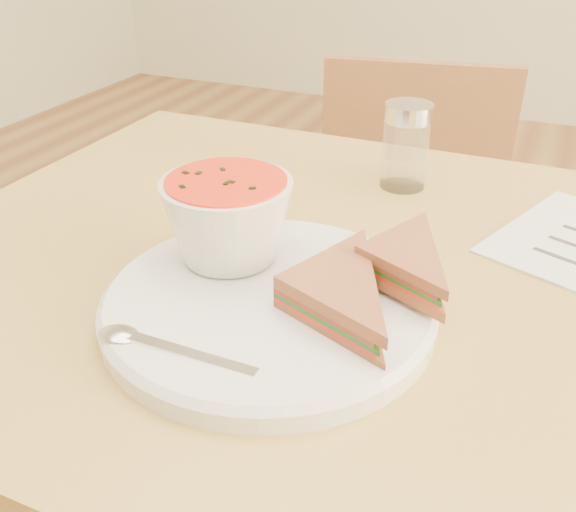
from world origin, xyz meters
The scene contains 7 objects.
chair_far centered at (-0.10, 0.48, 0.40)m, with size 0.36×0.36×0.80m, color brown, non-canonical shape.
plate centered at (-0.08, -0.11, 0.76)m, with size 0.29×0.29×0.02m, color white, non-canonical shape.
soup_bowl centered at (-0.14, -0.07, 0.81)m, with size 0.12×0.12×0.08m, color white, non-canonical shape.
sandwich_half_a centered at (-0.07, -0.13, 0.78)m, with size 0.12×0.12×0.04m, color #9E5C38, non-canonical shape.
sandwich_half_b centered at (-0.02, -0.06, 0.79)m, with size 0.10×0.10×0.03m, color #9E5C38, non-canonical shape.
spoon centered at (-0.11, -0.21, 0.77)m, with size 0.17×0.03×0.01m, color silver, non-canonical shape.
condiment_shaker centered at (-0.05, 0.21, 0.80)m, with size 0.06×0.06×0.10m, color silver, non-canonical shape.
Camera 1 is at (0.12, -0.52, 1.08)m, focal length 40.00 mm.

